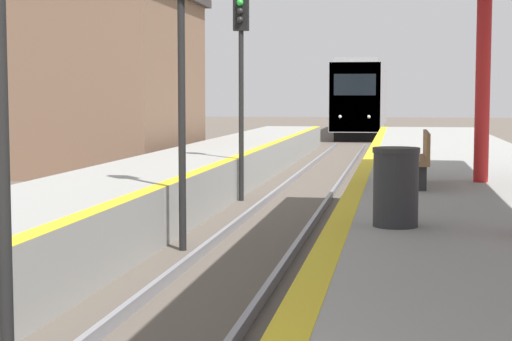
{
  "coord_description": "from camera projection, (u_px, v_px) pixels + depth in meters",
  "views": [
    {
      "loc": [
        2.33,
        -2.67,
        2.53
      ],
      "look_at": [
        -0.33,
        13.32,
        1.12
      ],
      "focal_mm": 60.0,
      "sensor_mm": 36.0,
      "label": 1
    }
  ],
  "objects": [
    {
      "name": "signal_far",
      "position": [
        241.0,
        57.0,
        20.4
      ],
      "size": [
        0.36,
        0.31,
        4.98
      ],
      "color": "black",
      "rests_on": "ground"
    },
    {
      "name": "bench",
      "position": [
        419.0,
        157.0,
        14.46
      ],
      "size": [
        0.44,
        1.97,
        0.92
      ],
      "color": "brown",
      "rests_on": "platform_right"
    },
    {
      "name": "train",
      "position": [
        363.0,
        99.0,
        56.55
      ],
      "size": [
        2.81,
        21.6,
        4.63
      ],
      "color": "black",
      "rests_on": "ground"
    },
    {
      "name": "trash_bin",
      "position": [
        396.0,
        187.0,
        9.94
      ],
      "size": [
        0.55,
        0.55,
        0.92
      ],
      "color": "#262628",
      "rests_on": "platform_right"
    },
    {
      "name": "signal_mid",
      "position": [
        181.0,
        39.0,
        13.74
      ],
      "size": [
        0.36,
        0.31,
        4.98
      ],
      "color": "black",
      "rests_on": "ground"
    },
    {
      "name": "station_building",
      "position": [
        54.0,
        80.0,
        29.04
      ],
      "size": [
        9.15,
        8.27,
        6.11
      ],
      "color": "brown",
      "rests_on": "ground"
    }
  ]
}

